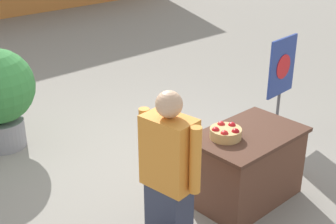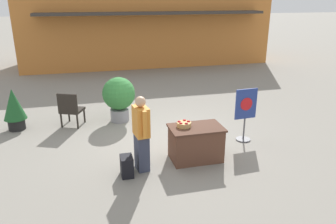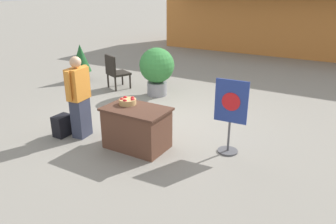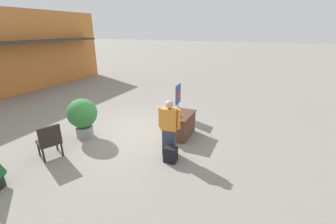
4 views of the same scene
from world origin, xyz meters
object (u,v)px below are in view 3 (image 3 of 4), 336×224
at_px(poster_board, 230,114).
at_px(patio_chair, 115,70).
at_px(apple_basket, 128,101).
at_px(potted_plant_far_left, 81,61).
at_px(person_visitor, 79,97).
at_px(potted_plant_near_left, 157,68).
at_px(display_table, 137,128).
at_px(backpack, 62,126).

bearing_deg(poster_board, patio_chair, -119.74).
distance_m(apple_basket, potted_plant_far_left, 4.77).
bearing_deg(person_visitor, potted_plant_near_left, 85.42).
height_order(patio_chair, potted_plant_near_left, potted_plant_near_left).
height_order(person_visitor, patio_chair, person_visitor).
xyz_separation_m(display_table, potted_plant_near_left, (-1.35, 2.81, 0.37)).
xyz_separation_m(poster_board, potted_plant_near_left, (-2.85, 2.15, 0.03)).
bearing_deg(patio_chair, apple_basket, -113.25).
height_order(poster_board, patio_chair, poster_board).
xyz_separation_m(apple_basket, person_visitor, (-0.97, -0.24, -0.02)).
bearing_deg(display_table, poster_board, 23.96).
xyz_separation_m(person_visitor, poster_board, (2.73, 0.82, -0.08)).
bearing_deg(potted_plant_far_left, apple_basket, -35.34).
relative_size(display_table, potted_plant_far_left, 1.01).
relative_size(person_visitor, backpack, 3.78).
bearing_deg(backpack, person_visitor, 28.55).
bearing_deg(apple_basket, display_table, -19.63).
bearing_deg(potted_plant_far_left, potted_plant_near_left, -0.66).
xyz_separation_m(display_table, potted_plant_far_left, (-4.14, 2.85, 0.24)).
distance_m(poster_board, potted_plant_far_left, 6.05).
bearing_deg(potted_plant_far_left, patio_chair, -5.14).
xyz_separation_m(apple_basket, backpack, (-1.32, -0.43, -0.61)).
bearing_deg(display_table, person_visitor, -173.02).
height_order(display_table, apple_basket, apple_basket).
xyz_separation_m(apple_basket, poster_board, (1.76, 0.58, -0.10)).
height_order(apple_basket, poster_board, poster_board).
distance_m(poster_board, potted_plant_near_left, 3.57).
relative_size(apple_basket, person_visitor, 0.20).
relative_size(apple_basket, patio_chair, 0.32).
relative_size(patio_chair, potted_plant_far_left, 0.86).
bearing_deg(patio_chair, person_visitor, -129.01).
bearing_deg(poster_board, potted_plant_far_left, -114.87).
relative_size(display_table, apple_basket, 3.71).
bearing_deg(patio_chair, poster_board, -92.21).
height_order(backpack, potted_plant_near_left, potted_plant_near_left).
distance_m(person_visitor, backpack, 0.71).
distance_m(apple_basket, potted_plant_near_left, 2.94).
relative_size(display_table, potted_plant_near_left, 0.90).
height_order(display_table, patio_chair, patio_chair).
xyz_separation_m(apple_basket, patio_chair, (-2.45, 2.63, -0.29)).
height_order(apple_basket, potted_plant_near_left, potted_plant_near_left).
bearing_deg(poster_board, apple_basket, -75.53).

